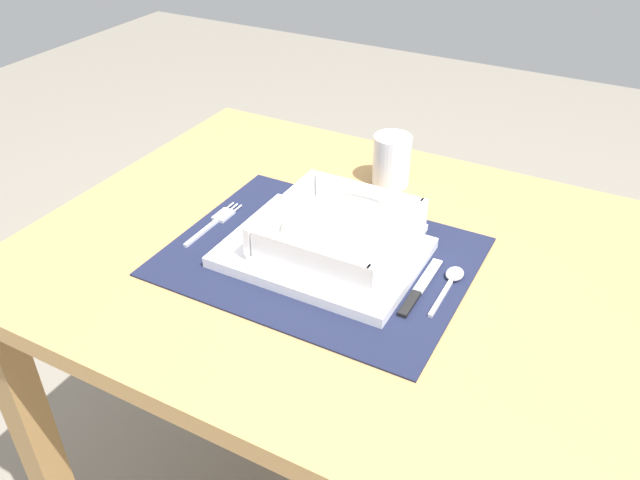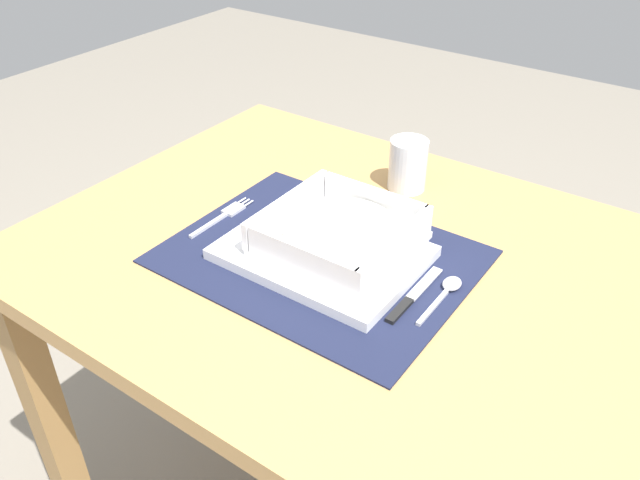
# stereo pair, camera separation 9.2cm
# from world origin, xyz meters

# --- Properties ---
(dining_table) EXTENTS (0.93, 0.71, 0.72)m
(dining_table) POSITION_xyz_m (0.00, 0.00, 0.61)
(dining_table) COLOR #B2844C
(dining_table) RESTS_ON ground
(placemat) EXTENTS (0.42, 0.33, 0.00)m
(placemat) POSITION_xyz_m (-0.02, -0.03, 0.72)
(placemat) COLOR #191E38
(placemat) RESTS_ON dining_table
(serving_plate) EXTENTS (0.27, 0.20, 0.02)m
(serving_plate) POSITION_xyz_m (-0.02, -0.04, 0.73)
(serving_plate) COLOR white
(serving_plate) RESTS_ON placemat
(porridge_bowl) EXTENTS (0.19, 0.19, 0.05)m
(porridge_bowl) POSITION_xyz_m (-0.00, -0.02, 0.76)
(porridge_bowl) COLOR white
(porridge_bowl) RESTS_ON serving_plate
(fork) EXTENTS (0.02, 0.14, 0.00)m
(fork) POSITION_xyz_m (-0.21, -0.03, 0.72)
(fork) COLOR silver
(fork) RESTS_ON placemat
(spoon) EXTENTS (0.02, 0.11, 0.01)m
(spoon) POSITION_xyz_m (0.16, -0.00, 0.73)
(spoon) COLOR silver
(spoon) RESTS_ON placemat
(butter_knife) EXTENTS (0.01, 0.14, 0.01)m
(butter_knife) POSITION_xyz_m (0.13, -0.05, 0.72)
(butter_knife) COLOR black
(butter_knife) RESTS_ON placemat
(bread_knife) EXTENTS (0.01, 0.14, 0.01)m
(bread_knife) POSITION_xyz_m (0.11, -0.05, 0.72)
(bread_knife) COLOR #59331E
(bread_knife) RESTS_ON placemat
(drinking_glass) EXTENTS (0.06, 0.06, 0.09)m
(drinking_glass) POSITION_xyz_m (-0.02, 0.22, 0.76)
(drinking_glass) COLOR white
(drinking_glass) RESTS_ON dining_table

